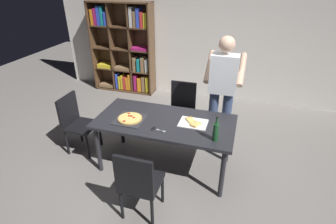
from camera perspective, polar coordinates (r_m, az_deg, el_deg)
name	(u,v)px	position (r m, az deg, el deg)	size (l,w,h in m)	color
ground_plane	(165,165)	(3.90, -0.66, -11.42)	(12.00, 12.00, 0.00)	gray
back_wall	(203,31)	(5.63, 7.65, 16.96)	(6.40, 0.10, 2.80)	silver
dining_table	(165,125)	(3.50, -0.72, -2.86)	(1.83, 0.88, 0.75)	#232328
chair_near_camera	(138,182)	(2.91, -6.43, -14.79)	(0.42, 0.42, 0.90)	black
chair_far_side	(182,106)	(4.36, 2.99, 1.32)	(0.42, 0.42, 0.90)	black
chair_left_end	(76,120)	(4.18, -19.36, -1.73)	(0.42, 0.42, 0.90)	black
bookshelf	(125,51)	(6.05, -9.35, 13.01)	(1.40, 0.35, 1.95)	#513823
person_serving_pizza	(222,89)	(3.87, 11.72, 5.01)	(0.55, 0.54, 1.75)	#38476B
pepperoni_pizza_on_tray	(130,119)	(3.51, -8.26, -1.44)	(0.38, 0.38, 0.04)	#2D2D33
pizza_slices_on_towel	(193,123)	(3.41, 5.45, -2.34)	(0.36, 0.28, 0.03)	white
wine_bottle	(216,131)	(3.07, 10.32, -4.16)	(0.07, 0.07, 0.32)	#194723
kitchen_scissors	(156,129)	(3.28, -2.64, -3.74)	(0.20, 0.09, 0.01)	silver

